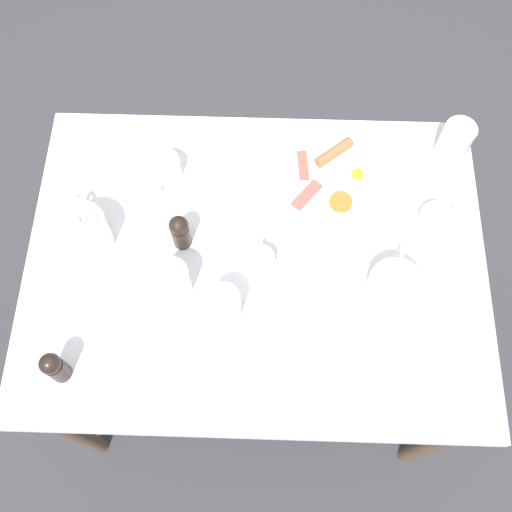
{
  "coord_description": "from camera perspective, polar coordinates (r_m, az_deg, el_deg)",
  "views": [
    {
      "loc": [
        -0.58,
        -0.02,
        2.12
      ],
      "look_at": [
        0.0,
        0.0,
        0.8
      ],
      "focal_mm": 42.0,
      "sensor_mm": 36.0,
      "label": 1
    }
  ],
  "objects": [
    {
      "name": "pepper_grinder",
      "position": [
        1.44,
        -7.24,
        2.34
      ],
      "size": [
        0.05,
        0.05,
        0.11
      ],
      "color": "black",
      "rests_on": "table"
    },
    {
      "name": "creamer_jug",
      "position": [
        1.43,
        0.5,
        -0.45
      ],
      "size": [
        0.08,
        0.06,
        0.06
      ],
      "color": "white",
      "rests_on": "table"
    },
    {
      "name": "wine_glass_spare",
      "position": [
        1.36,
        -3.1,
        -4.77
      ],
      "size": [
        0.08,
        0.08,
        0.1
      ],
      "color": "white",
      "rests_on": "table"
    },
    {
      "name": "salt_grinder",
      "position": [
        1.38,
        -18.64,
        -10.0
      ],
      "size": [
        0.05,
        0.05,
        0.11
      ],
      "color": "black",
      "rests_on": "table"
    },
    {
      "name": "teapot_far",
      "position": [
        1.41,
        12.9,
        -3.2
      ],
      "size": [
        0.21,
        0.12,
        0.13
      ],
      "rotation": [
        0.0,
        0.0,
        2.89
      ],
      "color": "white",
      "rests_on": "table"
    },
    {
      "name": "teacup_with_saucer_left",
      "position": [
        1.53,
        16.6,
        3.03
      ],
      "size": [
        0.14,
        0.14,
        0.07
      ],
      "color": "white",
      "rests_on": "table"
    },
    {
      "name": "breakfast_plate",
      "position": [
        1.56,
        7.0,
        7.32
      ],
      "size": [
        0.29,
        0.29,
        0.04
      ],
      "color": "white",
      "rests_on": "table"
    },
    {
      "name": "ground_plane",
      "position": [
        2.2,
        0.0,
        -8.4
      ],
      "size": [
        8.0,
        8.0,
        0.0
      ],
      "primitive_type": "plane",
      "color": "#333338"
    },
    {
      "name": "table",
      "position": [
        1.53,
        0.0,
        -1.52
      ],
      "size": [
        0.84,
        1.12,
        0.78
      ],
      "color": "silver",
      "rests_on": "ground_plane"
    },
    {
      "name": "teapot_near",
      "position": [
        1.49,
        -16.12,
        2.19
      ],
      "size": [
        0.21,
        0.12,
        0.13
      ],
      "rotation": [
        0.0,
        0.0,
        3.43
      ],
      "color": "white",
      "rests_on": "table"
    },
    {
      "name": "water_glass_tall",
      "position": [
        1.62,
        18.31,
        10.11
      ],
      "size": [
        0.08,
        0.08,
        0.13
      ],
      "color": "white",
      "rests_on": "table"
    },
    {
      "name": "knife_by_plate",
      "position": [
        1.38,
        5.66,
        -11.04
      ],
      "size": [
        0.22,
        0.07,
        0.0
      ],
      "rotation": [
        0.0,
        0.0,
        1.84
      ],
      "color": "silver",
      "rests_on": "table"
    },
    {
      "name": "teacup_with_saucer_right",
      "position": [
        1.56,
        -8.67,
        8.13
      ],
      "size": [
        0.14,
        0.14,
        0.07
      ],
      "color": "white",
      "rests_on": "table"
    },
    {
      "name": "water_glass_short",
      "position": [
        1.39,
        -7.87,
        -2.43
      ],
      "size": [
        0.08,
        0.08,
        0.11
      ],
      "color": "white",
      "rests_on": "table"
    },
    {
      "name": "fork_by_plate",
      "position": [
        1.41,
        -12.27,
        -9.25
      ],
      "size": [
        0.11,
        0.17,
        0.0
      ],
      "rotation": [
        0.0,
        0.0,
        2.59
      ],
      "color": "silver",
      "rests_on": "table"
    }
  ]
}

